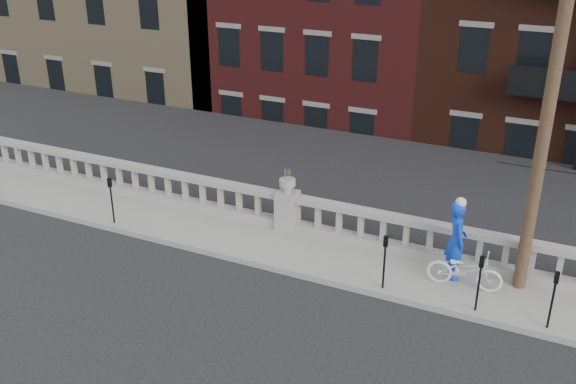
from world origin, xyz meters
name	(u,v)px	position (x,y,z in m)	size (l,w,h in m)	color
ground	(213,305)	(0.00, 0.00, 0.00)	(120.00, 120.00, 0.00)	black
sidewalk	(272,245)	(0.00, 3.00, 0.07)	(32.00, 2.20, 0.15)	gray
balustrade	(287,212)	(0.00, 3.95, 0.64)	(28.00, 0.34, 1.03)	gray
planter_pedestal	(287,206)	(0.00, 3.95, 0.83)	(0.55, 0.55, 1.76)	gray
lower_level	(460,31)	(0.56, 23.04, 2.63)	(80.00, 44.00, 20.80)	#605E59
utility_pole	(555,72)	(6.20, 3.60, 5.24)	(1.60, 0.28, 10.00)	#422D1E
parking_meter_a	(111,195)	(-4.57, 2.15, 1.00)	(0.10, 0.09, 1.36)	black
parking_meter_b	(385,256)	(3.33, 2.15, 1.00)	(0.10, 0.09, 1.36)	black
parking_meter_c	(480,277)	(5.47, 2.15, 1.00)	(0.10, 0.09, 1.36)	black
parking_meter_d	(554,294)	(6.97, 2.15, 1.00)	(0.10, 0.09, 1.36)	black
bicycle	(465,270)	(5.02, 2.99, 0.60)	(0.60, 1.72, 0.91)	white
cyclist	(456,240)	(4.69, 3.38, 1.13)	(0.72, 0.47, 1.97)	blue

